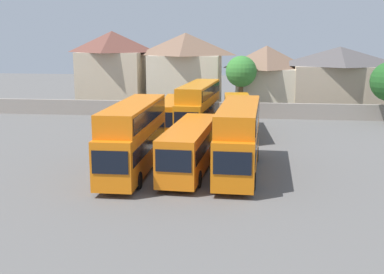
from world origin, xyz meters
TOP-DOWN VIEW (x-y plane):
  - ground at (0.00, 18.00)m, footprint 140.00×140.00m
  - depot_boundary_wall at (0.00, 24.39)m, footprint 56.00×0.50m
  - bus_1 at (-3.63, -0.27)m, footprint 2.62×11.81m
  - bus_2 at (0.21, 0.24)m, footprint 2.97×11.20m
  - bus_3 at (3.54, 0.48)m, footprint 2.84×11.80m
  - bus_4 at (-2.96, 14.14)m, footprint 3.39×10.44m
  - bus_5 at (-0.84, 14.86)m, footprint 3.25×11.88m
  - bus_6 at (3.03, 14.72)m, footprint 3.35×11.54m
  - house_terrace_left at (-14.28, 31.94)m, footprint 8.67×7.37m
  - house_terrace_centre at (-4.42, 31.46)m, footprint 9.35×7.63m
  - house_terrace_right at (5.94, 31.68)m, footprint 7.83×8.17m
  - house_terrace_far_right at (14.85, 30.72)m, footprint 11.48×6.54m
  - tree_behind_wall at (2.89, 26.89)m, footprint 3.70×3.70m

SIDE VIEW (x-z plane):
  - ground at x=0.00m, z-range 0.00..0.00m
  - depot_boundary_wall at x=0.00m, z-range 0.00..1.80m
  - bus_4 at x=-2.96m, z-range 0.24..3.54m
  - bus_2 at x=0.21m, z-range 0.24..3.55m
  - bus_6 at x=3.03m, z-range 0.24..3.66m
  - bus_3 at x=3.54m, z-range 0.31..5.07m
  - bus_5 at x=-0.84m, z-range 0.31..5.12m
  - bus_1 at x=-3.63m, z-range 0.31..5.14m
  - house_terrace_far_right at x=14.85m, z-range 0.08..8.15m
  - house_terrace_right at x=5.94m, z-range 0.09..8.24m
  - house_terrace_centre at x=-4.42m, z-range 0.10..9.85m
  - house_terrace_left at x=-14.28m, z-range 0.10..10.09m
  - tree_behind_wall at x=2.89m, z-range 1.60..8.65m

